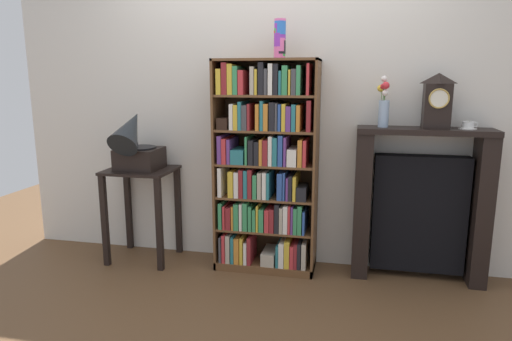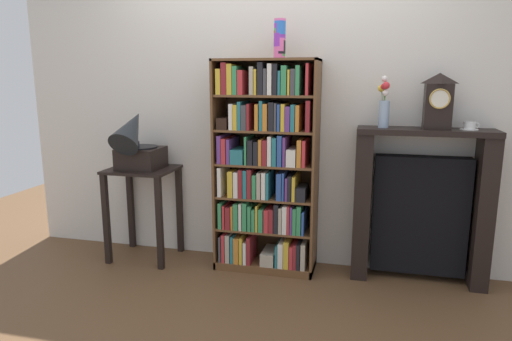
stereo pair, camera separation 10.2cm
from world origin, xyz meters
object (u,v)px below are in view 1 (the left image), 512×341
at_px(cup_stack, 280,39).
at_px(flower_vase, 384,105).
at_px(mantel_clock, 437,101).
at_px(bookshelf, 265,171).
at_px(fireplace_mantel, 419,206).
at_px(teacup_with_saucer, 468,126).
at_px(gramophone, 135,144).
at_px(side_table_left, 142,194).

relative_size(cup_stack, flower_vase, 0.76).
bearing_deg(mantel_clock, flower_vase, 179.22).
distance_m(bookshelf, cup_stack, 0.99).
bearing_deg(flower_vase, bookshelf, -176.85).
xyz_separation_m(fireplace_mantel, teacup_with_saucer, (0.28, -0.02, 0.60)).
bearing_deg(bookshelf, flower_vase, 3.15).
distance_m(gramophone, flower_vase, 1.91).
relative_size(gramophone, fireplace_mantel, 0.47).
xyz_separation_m(bookshelf, cup_stack, (0.10, -0.00, 0.98)).
xyz_separation_m(mantel_clock, teacup_with_saucer, (0.22, 0.00, -0.17)).
distance_m(side_table_left, gramophone, 0.43).
bearing_deg(bookshelf, cup_stack, -1.17).
xyz_separation_m(cup_stack, side_table_left, (-1.12, -0.04, -1.21)).
distance_m(mantel_clock, teacup_with_saucer, 0.27).
xyz_separation_m(side_table_left, gramophone, (0.00, -0.07, 0.43)).
height_order(side_table_left, fireplace_mantel, fireplace_mantel).
bearing_deg(fireplace_mantel, teacup_with_saucer, -4.47).
bearing_deg(side_table_left, mantel_clock, 2.15).
distance_m(side_table_left, mantel_clock, 2.36).
relative_size(bookshelf, flower_vase, 4.45).
bearing_deg(side_table_left, fireplace_mantel, 2.84).
height_order(gramophone, mantel_clock, mantel_clock).
xyz_separation_m(gramophone, flower_vase, (1.87, 0.16, 0.32)).
bearing_deg(teacup_with_saucer, side_table_left, -177.98).
xyz_separation_m(gramophone, mantel_clock, (2.23, 0.15, 0.35)).
distance_m(cup_stack, teacup_with_saucer, 1.45).
height_order(side_table_left, mantel_clock, mantel_clock).
relative_size(side_table_left, flower_vase, 2.10).
xyz_separation_m(cup_stack, teacup_with_saucer, (1.32, 0.05, -0.60)).
bearing_deg(cup_stack, gramophone, -174.51).
height_order(cup_stack, teacup_with_saucer, cup_stack).
distance_m(cup_stack, gramophone, 1.37).
xyz_separation_m(side_table_left, mantel_clock, (2.23, 0.08, 0.77)).
distance_m(gramophone, teacup_with_saucer, 2.46).
xyz_separation_m(cup_stack, gramophone, (-1.12, -0.11, -0.78)).
xyz_separation_m(cup_stack, fireplace_mantel, (1.05, 0.07, -1.20)).
relative_size(bookshelf, teacup_with_saucer, 12.82).
xyz_separation_m(cup_stack, flower_vase, (0.75, 0.05, -0.47)).
distance_m(side_table_left, teacup_with_saucer, 2.52).
bearing_deg(cup_stack, bookshelf, 178.83).
distance_m(side_table_left, fireplace_mantel, 2.17).
distance_m(bookshelf, flower_vase, 1.00).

